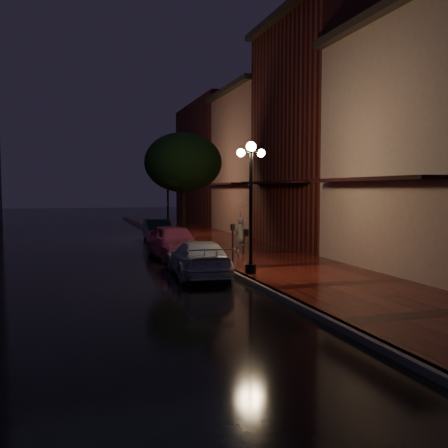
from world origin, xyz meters
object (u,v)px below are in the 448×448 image
object	(u,v)px
street_tree	(183,164)
pink_car	(174,241)
streetlamp_far	(168,195)
silver_car	(198,259)
woman_with_umbrella	(240,220)
streetlamp_near	(251,199)
navy_car	(158,231)
parking_meter	(233,240)

from	to	relation	value
street_tree	pink_car	distance (m)	6.96
streetlamp_far	silver_car	bearing A→B (deg)	-96.82
street_tree	silver_car	size ratio (longest dim) A/B	1.39
streetlamp_far	woman_with_umbrella	bearing A→B (deg)	-81.11
silver_car	streetlamp_near	bearing A→B (deg)	158.98
silver_car	street_tree	bearing A→B (deg)	-96.54
navy_car	parking_meter	distance (m)	9.97
pink_car	woman_with_umbrella	xyz separation A→B (m)	(2.89, -0.22, 0.86)
streetlamp_near	navy_car	bearing A→B (deg)	94.49
streetlamp_near	street_tree	world-z (taller)	street_tree
pink_car	streetlamp_far	bearing A→B (deg)	75.97
silver_car	parking_meter	distance (m)	2.28
street_tree	parking_meter	bearing A→B (deg)	-90.98
streetlamp_near	parking_meter	world-z (taller)	streetlamp_near
streetlamp_near	silver_car	size ratio (longest dim) A/B	1.03
street_tree	silver_car	distance (m)	11.04
silver_car	parking_meter	xyz separation A→B (m)	(1.70, 1.45, 0.44)
pink_car	silver_car	size ratio (longest dim) A/B	1.02
street_tree	streetlamp_far	bearing A→B (deg)	94.91
streetlamp_near	woman_with_umbrella	bearing A→B (deg)	74.40
pink_car	navy_car	bearing A→B (deg)	81.14
street_tree	parking_meter	size ratio (longest dim) A/B	3.90
streetlamp_near	streetlamp_far	size ratio (longest dim) A/B	1.00
navy_car	parking_meter	bearing A→B (deg)	-81.86
pink_car	woman_with_umbrella	world-z (taller)	woman_with_umbrella
streetlamp_near	navy_car	world-z (taller)	streetlamp_near
streetlamp_far	street_tree	size ratio (longest dim) A/B	0.74
streetlamp_near	street_tree	xyz separation A→B (m)	(0.26, 10.99, 1.64)
streetlamp_far	street_tree	xyz separation A→B (m)	(0.26, -3.01, 1.64)
navy_car	streetlamp_far	bearing A→B (deg)	65.58
silver_car	woman_with_umbrella	size ratio (longest dim) A/B	1.93
parking_meter	navy_car	bearing A→B (deg)	79.79
streetlamp_near	streetlamp_far	distance (m)	14.00
navy_car	woman_with_umbrella	world-z (taller)	woman_with_umbrella
streetlamp_far	woman_with_umbrella	size ratio (longest dim) A/B	1.99
parking_meter	streetlamp_near	bearing A→B (deg)	-109.11
pink_car	parking_meter	xyz separation A→B (m)	(1.59, -3.06, 0.33)
streetlamp_near	parking_meter	bearing A→B (deg)	87.19
streetlamp_far	street_tree	bearing A→B (deg)	-85.09
pink_car	navy_car	xyz separation A→B (m)	(0.53, 6.84, -0.10)
streetlamp_near	pink_car	distance (m)	5.77
parking_meter	silver_car	bearing A→B (deg)	-155.70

